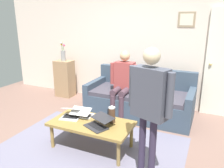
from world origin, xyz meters
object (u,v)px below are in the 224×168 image
french_press (112,115)px  flower_vase (63,54)px  laptop_right (71,114)px  couch (140,100)px  person_standing (150,99)px  side_shelf (65,79)px  coffee_table (92,125)px  laptop_center (82,114)px  person_seated (123,81)px  laptop_left (98,124)px

french_press → flower_vase: (2.03, -1.65, 0.52)m
french_press → laptop_right: bearing=8.4°
couch → french_press: (0.01, 1.34, 0.22)m
couch → person_standing: bearing=110.0°
laptop_right → side_shelf: 2.23m
french_press → flower_vase: flower_vase is taller
coffee_table → french_press: (-0.27, -0.12, 0.16)m
person_standing → laptop_center: bearing=-20.5°
french_press → flower_vase: size_ratio=0.59×
person_standing → person_seated: (0.92, -1.54, -0.28)m
french_press → person_seated: 1.16m
couch → side_shelf: bearing=-8.8°
laptop_left → laptop_right: size_ratio=1.23×
person_standing → coffee_table: bearing=-18.7°
laptop_right → person_seated: bearing=-106.9°
laptop_center → flower_vase: flower_vase is taller
laptop_left → french_press: (-0.12, -0.20, 0.08)m
laptop_right → person_standing: person_standing is taller
laptop_right → laptop_left: bearing=169.0°
french_press → flower_vase: bearing=-39.2°
flower_vase → person_seated: bearing=162.9°
laptop_center → person_standing: 1.35m
coffee_table → laptop_right: (0.37, -0.03, 0.09)m
person_standing → person_seated: person_standing is taller
laptop_left → coffee_table: bearing=-25.5°
side_shelf → flower_vase: 0.60m
french_press → side_shelf: bearing=-39.1°
laptop_left → french_press: 0.24m
french_press → person_standing: bearing=146.2°
laptop_right → flower_vase: 2.31m
laptop_right → french_press: bearing=-171.6°
person_seated → laptop_center: bearing=78.4°
laptop_left → couch: bearing=-94.6°
coffee_table → laptop_center: size_ratio=3.67×
person_seated → person_standing: bearing=120.9°
laptop_center → french_press: 0.51m
laptop_left → person_seated: size_ratio=0.34×
laptop_left → laptop_right: laptop_right is taller
laptop_left → person_standing: 0.98m
flower_vase → person_standing: bearing=142.1°
french_press → side_shelf: size_ratio=0.30×
flower_vase → coffee_table: bearing=134.7°
laptop_center → person_seated: 1.17m
laptop_right → laptop_center: bearing=-146.4°
laptop_right → person_seated: 1.29m
laptop_center → laptop_left: bearing=153.5°
laptop_center → person_standing: size_ratio=0.21×
coffee_table → person_standing: 1.17m
side_shelf → flower_vase: (-0.00, -0.00, 0.60)m
coffee_table → laptop_left: size_ratio=2.74×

